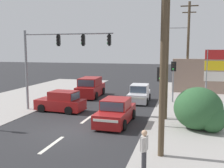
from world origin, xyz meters
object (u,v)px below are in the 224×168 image
Objects in this scene: utility_pole_foreground_right at (161,19)px; traffic_signal_mast at (55,53)px; utility_pole_background_right at (187,44)px; sedan_kerbside_parked at (116,112)px; shopping_plaza_sign at (217,68)px; hatchback_oncoming_near at (61,102)px; utility_pole_midground_right at (167,45)px; suv_receding_far at (90,88)px; pedestal_signal_far_median at (173,75)px; pedestrian_at_kerb at (144,148)px; hatchback_oncoming_mid at (139,94)px; pedestal_signal_right_kerb at (160,87)px.

traffic_signal_mast is (-8.15, 6.45, -1.49)m from utility_pole_foreground_right.
utility_pole_background_right is 2.22× the size of sedan_kerbside_parked.
shopping_plaza_sign is (11.99, 6.79, -1.37)m from traffic_signal_mast.
utility_pole_foreground_right is 11.35m from hatchback_oncoming_near.
hatchback_oncoming_near is (-9.03, -11.44, -4.41)m from utility_pole_background_right.
utility_pole_midground_right is 2.00× the size of suv_receding_far.
shopping_plaza_sign reaches higher than suv_receding_far.
pedestrian_at_kerb is at bearing -92.32° from pedestal_signal_far_median.
hatchback_oncoming_mid is 0.99× the size of hatchback_oncoming_near.
utility_pole_midground_right is 1.34× the size of traffic_signal_mast.
utility_pole_midground_right reaches higher than sedan_kerbside_parked.
sedan_kerbside_parked is at bearing -107.63° from utility_pole_background_right.
pedestal_signal_far_median is 0.83× the size of sedan_kerbside_parked.
traffic_signal_mast is 4.23× the size of pedestrian_at_kerb.
utility_pole_midground_right is 8.78m from pedestrian_at_kerb.
utility_pole_midground_right reaches higher than suv_receding_far.
pedestrian_at_kerb is (-0.38, -1.64, -4.91)m from utility_pole_foreground_right.
utility_pole_foreground_right is 1.59× the size of traffic_signal_mast.
pedestrian_at_kerb reaches higher than hatchback_oncoming_near.
utility_pole_foreground_right is at bearing 76.96° from pedestrian_at_kerb.
hatchback_oncoming_mid is (5.48, 5.03, -3.65)m from traffic_signal_mast.
shopping_plaza_sign is (2.56, -4.71, -2.13)m from utility_pole_background_right.
hatchback_oncoming_near is at bearing 156.36° from sedan_kerbside_parked.
traffic_signal_mast is 10.26m from pedestal_signal_far_median.
utility_pole_background_right is 2.67× the size of pedestal_signal_far_median.
pedestrian_at_kerb is at bearing -103.04° from utility_pole_foreground_right.
shopping_plaza_sign is 11.71m from suv_receding_far.
utility_pole_midground_right is 8.28m from shopping_plaza_sign.
utility_pole_foreground_right is at bearing -86.06° from pedestal_signal_right_kerb.
utility_pole_background_right is 2.55× the size of hatchback_oncoming_near.
hatchback_oncoming_near is 0.87× the size of sedan_kerbside_parked.
pedestrian_at_kerb reaches higher than sedan_kerbside_parked.
utility_pole_foreground_right reaches higher than pedestal_signal_far_median.
sedan_kerbside_parked is at bearing -92.80° from hatchback_oncoming_mid.
shopping_plaza_sign is 11.38m from sedan_kerbside_parked.
utility_pole_midground_right reaches higher than traffic_signal_mast.
utility_pole_background_right reaches higher than hatchback_oncoming_mid.
utility_pole_background_right reaches higher than pedestal_signal_far_median.
sedan_kerbside_parked is at bearing -127.91° from shopping_plaza_sign.
pedestal_signal_right_kerb is (7.85, -2.02, -1.94)m from traffic_signal_mast.
pedestrian_at_kerb is (7.77, -8.09, -3.43)m from traffic_signal_mast.
hatchback_oncoming_mid is (-2.85, -0.64, -1.71)m from pedestal_signal_far_median.
shopping_plaza_sign is at bearing 29.53° from traffic_signal_mast.
pedestal_signal_right_kerb is at bearing -0.31° from sedan_kerbside_parked.
utility_pole_foreground_right is at bearing -89.12° from utility_pole_midground_right.
utility_pole_midground_right is 5.68× the size of pedestrian_at_kerb.
hatchback_oncoming_mid is (-3.95, -6.47, -4.41)m from utility_pole_background_right.
suv_receding_far is 2.84× the size of pedestrian_at_kerb.
pedestal_signal_right_kerb is 0.83× the size of sedan_kerbside_parked.
hatchback_oncoming_mid is 2.26× the size of pedestrian_at_kerb.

